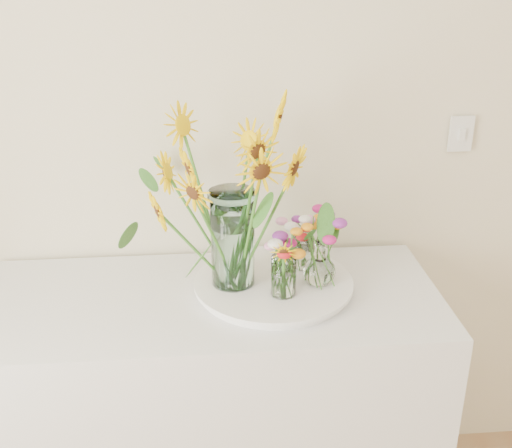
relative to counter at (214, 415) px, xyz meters
name	(u,v)px	position (x,y,z in m)	size (l,w,h in m)	color
counter	(214,415)	(0.00, 0.00, 0.00)	(1.40, 0.60, 0.90)	white
tray	(273,286)	(0.20, 0.03, 0.46)	(0.46, 0.46, 0.03)	white
mason_jar	(233,239)	(0.07, 0.03, 0.63)	(0.13, 0.13, 0.30)	#ACD5D1
sunflower_bouquet	(232,192)	(0.07, 0.03, 0.77)	(0.82, 0.82, 0.60)	yellow
small_vase_a	(284,277)	(0.21, -0.06, 0.54)	(0.07, 0.07, 0.13)	white
wildflower_posy_a	(284,263)	(0.21, -0.06, 0.58)	(0.17, 0.17, 0.22)	orange
small_vase_b	(320,263)	(0.33, 0.01, 0.55)	(0.10, 0.10, 0.14)	white
wildflower_posy_b	(320,249)	(0.33, 0.01, 0.59)	(0.22, 0.22, 0.23)	orange
small_vase_c	(304,253)	(0.30, 0.11, 0.53)	(0.06, 0.06, 0.11)	white
wildflower_posy_c	(304,240)	(0.30, 0.11, 0.57)	(0.20, 0.20, 0.20)	orange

